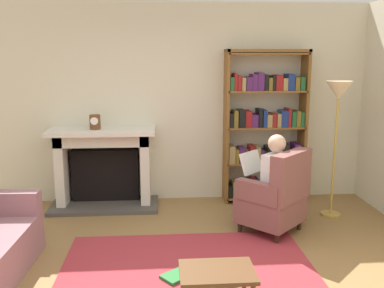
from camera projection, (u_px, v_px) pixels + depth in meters
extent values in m
cube|color=beige|center=(178.00, 103.00, 5.87)|extent=(5.60, 0.10, 2.70)
cube|color=#9E2E36|center=(188.00, 274.00, 3.94)|extent=(2.40, 1.80, 0.01)
cube|color=#4C4742|center=(105.00, 206.00, 5.70)|extent=(1.42, 0.64, 0.05)
cube|color=black|center=(106.00, 174.00, 5.84)|extent=(0.90, 0.20, 0.70)
cube|color=silver|center=(63.00, 170.00, 5.66)|extent=(0.12, 0.44, 1.00)
cube|color=silver|center=(145.00, 169.00, 5.74)|extent=(0.12, 0.44, 1.00)
cube|color=silver|center=(103.00, 139.00, 5.62)|extent=(1.22, 0.44, 0.16)
cube|color=silver|center=(102.00, 131.00, 5.54)|extent=(1.38, 0.56, 0.06)
cylinder|color=brown|center=(95.00, 122.00, 5.49)|extent=(0.14, 0.14, 0.19)
cylinder|color=white|center=(94.00, 121.00, 5.42)|extent=(0.10, 0.01, 0.10)
cube|color=brown|center=(226.00, 128.00, 5.77)|extent=(0.04, 0.32, 2.08)
cube|color=brown|center=(303.00, 127.00, 5.85)|extent=(0.04, 0.32, 2.08)
cube|color=brown|center=(267.00, 51.00, 5.61)|extent=(1.11, 0.32, 0.04)
cube|color=brown|center=(262.00, 196.00, 6.01)|extent=(1.07, 0.32, 0.02)
cube|color=black|center=(229.00, 190.00, 5.94)|extent=(0.05, 0.26, 0.17)
cube|color=#997F4C|center=(234.00, 188.00, 5.94)|extent=(0.05, 0.26, 0.22)
cube|color=maroon|center=(238.00, 189.00, 5.95)|extent=(0.06, 0.26, 0.18)
cube|color=#4C1E59|center=(243.00, 188.00, 5.95)|extent=(0.06, 0.26, 0.22)
cube|color=black|center=(248.00, 187.00, 5.95)|extent=(0.06, 0.26, 0.24)
cube|color=maroon|center=(252.00, 187.00, 5.96)|extent=(0.06, 0.26, 0.25)
cube|color=#4C1E59|center=(256.00, 187.00, 5.96)|extent=(0.04, 0.26, 0.25)
cube|color=#997F4C|center=(260.00, 189.00, 5.97)|extent=(0.07, 0.26, 0.18)
cube|color=navy|center=(266.00, 189.00, 5.98)|extent=(0.06, 0.26, 0.16)
cube|color=black|center=(271.00, 187.00, 5.98)|extent=(0.06, 0.26, 0.22)
cube|color=#4C1E59|center=(276.00, 186.00, 5.98)|extent=(0.09, 0.26, 0.25)
cube|color=#4C1E59|center=(283.00, 188.00, 6.00)|extent=(0.08, 0.26, 0.18)
cube|color=brown|center=(287.00, 189.00, 6.00)|extent=(0.04, 0.26, 0.16)
cube|color=#997F4C|center=(292.00, 186.00, 6.00)|extent=(0.08, 0.26, 0.23)
cube|color=#4C1E59|center=(298.00, 189.00, 6.01)|extent=(0.06, 0.26, 0.16)
cube|color=brown|center=(264.00, 162.00, 5.91)|extent=(1.07, 0.32, 0.02)
cube|color=#997F4C|center=(231.00, 154.00, 5.84)|extent=(0.08, 0.26, 0.23)
cube|color=brown|center=(236.00, 155.00, 5.85)|extent=(0.04, 0.26, 0.19)
cube|color=#4C1E59|center=(241.00, 154.00, 5.85)|extent=(0.09, 0.26, 0.20)
cube|color=#997F4C|center=(246.00, 156.00, 5.86)|extent=(0.04, 0.26, 0.16)
cube|color=maroon|center=(251.00, 153.00, 5.86)|extent=(0.08, 0.26, 0.23)
cube|color=#997F4C|center=(257.00, 154.00, 5.87)|extent=(0.05, 0.26, 0.22)
cube|color=#4C1E59|center=(261.00, 155.00, 5.88)|extent=(0.04, 0.26, 0.17)
cube|color=black|center=(264.00, 155.00, 5.88)|extent=(0.04, 0.26, 0.16)
cube|color=black|center=(268.00, 154.00, 5.88)|extent=(0.06, 0.26, 0.21)
cube|color=#997F4C|center=(272.00, 155.00, 5.89)|extent=(0.06, 0.26, 0.18)
cube|color=black|center=(278.00, 152.00, 5.89)|extent=(0.07, 0.26, 0.24)
cube|color=black|center=(284.00, 152.00, 5.89)|extent=(0.09, 0.26, 0.26)
cube|color=navy|center=(289.00, 155.00, 5.90)|extent=(0.05, 0.26, 0.18)
cube|color=#4C1E59|center=(295.00, 152.00, 5.90)|extent=(0.09, 0.26, 0.25)
cube|color=brown|center=(265.00, 127.00, 5.81)|extent=(1.07, 0.32, 0.02)
cube|color=black|center=(231.00, 120.00, 5.75)|extent=(0.05, 0.26, 0.19)
cube|color=brown|center=(235.00, 118.00, 5.75)|extent=(0.06, 0.26, 0.22)
cube|color=black|center=(241.00, 118.00, 5.75)|extent=(0.09, 0.26, 0.23)
cube|color=maroon|center=(247.00, 119.00, 5.76)|extent=(0.08, 0.26, 0.22)
cube|color=#4C1E59|center=(253.00, 120.00, 5.77)|extent=(0.08, 0.26, 0.17)
cube|color=black|center=(259.00, 118.00, 5.77)|extent=(0.05, 0.26, 0.24)
cube|color=navy|center=(263.00, 118.00, 5.77)|extent=(0.05, 0.26, 0.23)
cube|color=#997F4C|center=(268.00, 120.00, 5.78)|extent=(0.07, 0.26, 0.17)
cube|color=maroon|center=(272.00, 120.00, 5.79)|extent=(0.05, 0.26, 0.18)
cube|color=#997F4C|center=(277.00, 120.00, 5.79)|extent=(0.05, 0.26, 0.18)
cube|color=navy|center=(283.00, 118.00, 5.79)|extent=(0.09, 0.26, 0.22)
cube|color=maroon|center=(287.00, 117.00, 5.80)|extent=(0.04, 0.26, 0.25)
cube|color=#1E592D|center=(292.00, 119.00, 5.80)|extent=(0.06, 0.26, 0.21)
cube|color=brown|center=(296.00, 118.00, 5.81)|extent=(0.06, 0.26, 0.21)
cube|color=#1E592D|center=(300.00, 119.00, 5.81)|extent=(0.05, 0.26, 0.19)
cube|color=brown|center=(266.00, 91.00, 5.71)|extent=(1.07, 0.32, 0.02)
cube|color=#1E592D|center=(231.00, 84.00, 5.65)|extent=(0.05, 0.26, 0.18)
cube|color=maroon|center=(235.00, 82.00, 5.65)|extent=(0.04, 0.26, 0.23)
cube|color=maroon|center=(238.00, 83.00, 5.65)|extent=(0.05, 0.26, 0.20)
cube|color=#997F4C|center=(242.00, 84.00, 5.66)|extent=(0.05, 0.26, 0.17)
cube|color=#4C1E59|center=(248.00, 84.00, 5.67)|extent=(0.08, 0.26, 0.18)
cube|color=#4C1E59|center=(253.00, 82.00, 5.67)|extent=(0.07, 0.26, 0.21)
cube|color=#4C1E59|center=(259.00, 81.00, 5.67)|extent=(0.08, 0.26, 0.24)
cube|color=black|center=(265.00, 82.00, 5.68)|extent=(0.05, 0.26, 0.21)
cube|color=brown|center=(269.00, 84.00, 5.69)|extent=(0.05, 0.26, 0.17)
cube|color=black|center=(272.00, 83.00, 5.69)|extent=(0.04, 0.26, 0.20)
cube|color=maroon|center=(277.00, 83.00, 5.69)|extent=(0.09, 0.26, 0.20)
cube|color=#997F4C|center=(283.00, 84.00, 5.70)|extent=(0.06, 0.26, 0.16)
cube|color=navy|center=(289.00, 82.00, 5.70)|extent=(0.09, 0.26, 0.22)
cube|color=brown|center=(295.00, 83.00, 5.71)|extent=(0.06, 0.26, 0.18)
cube|color=#1E592D|center=(300.00, 83.00, 5.72)|extent=(0.06, 0.26, 0.18)
cube|color=brown|center=(267.00, 54.00, 5.62)|extent=(1.07, 0.32, 0.02)
cylinder|color=#331E14|center=(264.00, 215.00, 5.27)|extent=(0.05, 0.05, 0.12)
cylinder|color=#331E14|center=(240.00, 227.00, 4.89)|extent=(0.05, 0.05, 0.12)
cylinder|color=#331E14|center=(299.00, 225.00, 4.96)|extent=(0.05, 0.05, 0.12)
cylinder|color=#331E14|center=(277.00, 238.00, 4.58)|extent=(0.05, 0.05, 0.12)
cube|color=brown|center=(270.00, 208.00, 4.88)|extent=(0.88, 0.88, 0.30)
cube|color=brown|center=(291.00, 177.00, 4.64)|extent=(0.57, 0.56, 0.55)
cube|color=brown|center=(283.00, 182.00, 5.03)|extent=(0.46, 0.47, 0.22)
cube|color=brown|center=(258.00, 192.00, 4.63)|extent=(0.46, 0.47, 0.22)
cube|color=white|center=(276.00, 176.00, 4.77)|extent=(0.37, 0.37, 0.50)
sphere|color=#D8AD8C|center=(277.00, 143.00, 4.70)|extent=(0.20, 0.20, 0.20)
cube|color=#191E3F|center=(264.00, 188.00, 5.00)|extent=(0.37, 0.37, 0.12)
cube|color=#191E3F|center=(256.00, 191.00, 4.88)|extent=(0.37, 0.37, 0.12)
cylinder|color=#191E3F|center=(249.00, 205.00, 5.18)|extent=(0.10, 0.10, 0.42)
cylinder|color=#191E3F|center=(242.00, 208.00, 5.06)|extent=(0.10, 0.10, 0.42)
cube|color=white|center=(251.00, 162.00, 4.97)|extent=(0.33, 0.33, 0.25)
cube|color=gray|center=(5.00, 203.00, 4.33)|extent=(0.71, 0.19, 0.24)
cube|color=brown|center=(217.00, 272.00, 3.15)|extent=(0.56, 0.39, 0.03)
cylinder|color=brown|center=(184.00, 288.00, 3.32)|extent=(0.04, 0.04, 0.40)
cylinder|color=brown|center=(244.00, 286.00, 3.36)|extent=(0.04, 0.04, 0.40)
cube|color=#334CA5|center=(221.00, 282.00, 3.75)|extent=(0.27, 0.27, 0.04)
cube|color=gold|center=(202.00, 275.00, 3.86)|extent=(0.26, 0.31, 0.04)
cube|color=#267233|center=(176.00, 276.00, 3.85)|extent=(0.32, 0.31, 0.03)
cylinder|color=#B7933F|center=(330.00, 214.00, 5.42)|extent=(0.24, 0.24, 0.03)
cylinder|color=#B7933F|center=(334.00, 157.00, 5.27)|extent=(0.03, 0.03, 1.46)
cone|color=beige|center=(339.00, 90.00, 5.10)|extent=(0.32, 0.32, 0.22)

